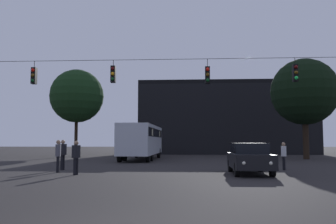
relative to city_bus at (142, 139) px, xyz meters
The scene contains 12 objects.
ground_plane 3.54m from the city_bus, 28.33° to the right, with size 168.00×168.00×0.00m, color black.
overhead_signal_span 12.60m from the city_bus, 77.72° to the right, with size 22.28×0.44×6.97m.
city_bus is the anchor object (origin of this frame).
car_near_right 15.74m from the city_bus, 62.84° to the right, with size 1.83×4.35×1.52m.
car_far_left 10.43m from the city_bus, 100.44° to the left, with size 2.08×4.43×1.52m.
pedestrian_crossing_left 15.02m from the city_bus, 94.75° to the right, with size 0.35×0.42×1.64m.
pedestrian_crossing_center 13.95m from the city_bus, 100.68° to the right, with size 0.32×0.41×1.67m.
pedestrian_crossing_right 12.38m from the city_bus, 103.70° to the right, with size 0.34×0.42×1.69m.
pedestrian_near_bus 14.82m from the city_bus, 49.93° to the right, with size 0.27×0.38×1.55m.
corner_building 21.00m from the city_bus, 64.13° to the left, with size 22.49×12.19×9.31m.
tree_left_silhouette 15.52m from the city_bus, ahead, with size 6.11×6.11×9.23m.
tree_behind_building 11.71m from the city_bus, 139.56° to the left, with size 5.86×5.86×9.54m.
Camera 1 is at (1.55, -6.35, 1.59)m, focal length 38.97 mm.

